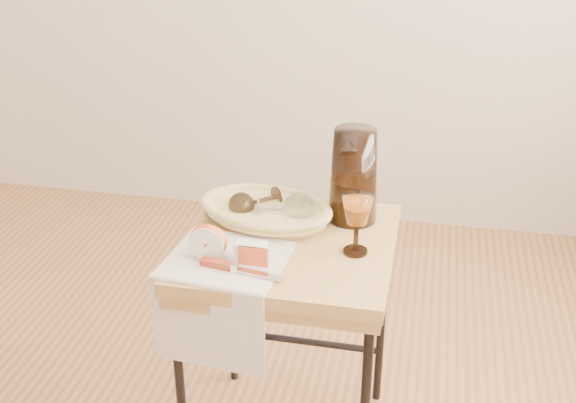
% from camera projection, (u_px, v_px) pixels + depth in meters
% --- Properties ---
extents(side_table, '(0.52, 0.52, 0.66)m').
position_uv_depth(side_table, '(289.00, 347.00, 1.98)').
color(side_table, brown).
rests_on(side_table, floor).
extents(tea_towel, '(0.30, 0.28, 0.01)m').
position_uv_depth(tea_towel, '(227.00, 259.00, 1.74)').
color(tea_towel, silver).
rests_on(tea_towel, side_table).
extents(bread_basket, '(0.36, 0.28, 0.05)m').
position_uv_depth(bread_basket, '(266.00, 213.00, 1.92)').
color(bread_basket, tan).
rests_on(bread_basket, side_table).
extents(goblet_lying_a, '(0.13, 0.13, 0.07)m').
position_uv_depth(goblet_lying_a, '(257.00, 202.00, 1.92)').
color(goblet_lying_a, '#3F2E1F').
rests_on(goblet_lying_a, bread_basket).
extents(goblet_lying_b, '(0.15, 0.11, 0.08)m').
position_uv_depth(goblet_lying_b, '(282.00, 208.00, 1.88)').
color(goblet_lying_b, white).
rests_on(goblet_lying_b, bread_basket).
extents(pitcher, '(0.22, 0.28, 0.29)m').
position_uv_depth(pitcher, '(354.00, 175.00, 1.89)').
color(pitcher, black).
rests_on(pitcher, side_table).
extents(wine_goblet, '(0.08, 0.08, 0.15)m').
position_uv_depth(wine_goblet, '(357.00, 225.00, 1.74)').
color(wine_goblet, white).
rests_on(wine_goblet, side_table).
extents(apple_half, '(0.09, 0.05, 0.09)m').
position_uv_depth(apple_half, '(209.00, 241.00, 1.73)').
color(apple_half, red).
rests_on(apple_half, tea_towel).
extents(apple_wedge, '(0.07, 0.04, 0.05)m').
position_uv_depth(apple_wedge, '(251.00, 252.00, 1.72)').
color(apple_wedge, white).
rests_on(apple_wedge, tea_towel).
extents(table_knife, '(0.21, 0.05, 0.02)m').
position_uv_depth(table_knife, '(238.00, 269.00, 1.68)').
color(table_knife, silver).
rests_on(table_knife, tea_towel).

